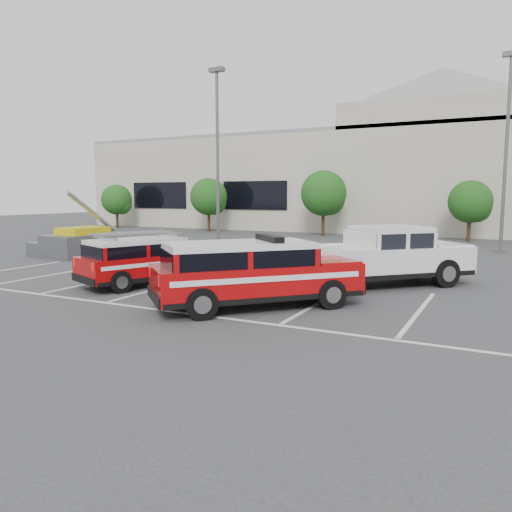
{
  "coord_description": "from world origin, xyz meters",
  "views": [
    {
      "loc": [
        7.4,
        -13.23,
        3.04
      ],
      "look_at": [
        0.04,
        1.18,
        1.05
      ],
      "focal_mm": 35.0,
      "sensor_mm": 36.0,
      "label": 1
    }
  ],
  "objects_px": {
    "convention_building": "(419,175)",
    "tree_mid_right": "(472,203)",
    "utility_rig": "(80,243)",
    "light_pole_mid": "(506,153)",
    "tree_left": "(210,198)",
    "fire_chief_suv": "(253,278)",
    "white_pickup": "(376,262)",
    "tree_mid_left": "(325,195)",
    "ladder_suv": "(146,264)",
    "tree_far_left": "(118,201)",
    "light_pole_left": "(218,158)"
  },
  "relations": [
    {
      "from": "convention_building",
      "to": "tree_mid_right",
      "type": "distance_m",
      "value": 11.2
    },
    {
      "from": "utility_rig",
      "to": "light_pole_mid",
      "type": "bearing_deg",
      "value": 35.98
    },
    {
      "from": "tree_left",
      "to": "fire_chief_suv",
      "type": "height_order",
      "value": "tree_left"
    },
    {
      "from": "tree_mid_right",
      "to": "white_pickup",
      "type": "distance_m",
      "value": 18.82
    },
    {
      "from": "fire_chief_suv",
      "to": "utility_rig",
      "type": "relative_size",
      "value": 1.38
    },
    {
      "from": "tree_mid_left",
      "to": "light_pole_mid",
      "type": "relative_size",
      "value": 0.47
    },
    {
      "from": "tree_mid_left",
      "to": "tree_mid_right",
      "type": "xyz_separation_m",
      "value": [
        10.0,
        -0.0,
        -0.54
      ]
    },
    {
      "from": "convention_building",
      "to": "tree_mid_left",
      "type": "height_order",
      "value": "convention_building"
    },
    {
      "from": "convention_building",
      "to": "ladder_suv",
      "type": "distance_m",
      "value": 32.34
    },
    {
      "from": "tree_mid_right",
      "to": "light_pole_mid",
      "type": "height_order",
      "value": "light_pole_mid"
    },
    {
      "from": "white_pickup",
      "to": "utility_rig",
      "type": "bearing_deg",
      "value": -140.93
    },
    {
      "from": "convention_building",
      "to": "white_pickup",
      "type": "relative_size",
      "value": 9.72
    },
    {
      "from": "tree_mid_right",
      "to": "ladder_suv",
      "type": "distance_m",
      "value": 23.76
    },
    {
      "from": "tree_left",
      "to": "tree_mid_left",
      "type": "xyz_separation_m",
      "value": [
        10.0,
        0.0,
        0.27
      ]
    },
    {
      "from": "light_pole_mid",
      "to": "tree_far_left",
      "type": "bearing_deg",
      "value": 169.27
    },
    {
      "from": "light_pole_left",
      "to": "fire_chief_suv",
      "type": "height_order",
      "value": "light_pole_left"
    },
    {
      "from": "convention_building",
      "to": "tree_left",
      "type": "relative_size",
      "value": 13.58
    },
    {
      "from": "light_pole_left",
      "to": "fire_chief_suv",
      "type": "relative_size",
      "value": 1.9
    },
    {
      "from": "tree_far_left",
      "to": "light_pole_mid",
      "type": "xyz_separation_m",
      "value": [
        31.91,
        -6.05,
        2.68
      ]
    },
    {
      "from": "tree_far_left",
      "to": "fire_chief_suv",
      "type": "height_order",
      "value": "tree_far_left"
    },
    {
      "from": "light_pole_mid",
      "to": "utility_rig",
      "type": "bearing_deg",
      "value": -149.31
    },
    {
      "from": "utility_rig",
      "to": "ladder_suv",
      "type": "bearing_deg",
      "value": -25.65
    },
    {
      "from": "light_pole_left",
      "to": "light_pole_mid",
      "type": "xyz_separation_m",
      "value": [
        15.0,
        4.0,
        0.0
      ]
    },
    {
      "from": "tree_far_left",
      "to": "light_pole_mid",
      "type": "relative_size",
      "value": 0.39
    },
    {
      "from": "convention_building",
      "to": "tree_mid_right",
      "type": "xyz_separation_m",
      "value": [
        4.91,
        -9.82,
        -2.22
      ]
    },
    {
      "from": "tree_mid_right",
      "to": "utility_rig",
      "type": "relative_size",
      "value": 1.02
    },
    {
      "from": "light_pole_mid",
      "to": "ladder_suv",
      "type": "distance_m",
      "value": 19.69
    },
    {
      "from": "tree_mid_left",
      "to": "convention_building",
      "type": "bearing_deg",
      "value": 62.6
    },
    {
      "from": "light_pole_mid",
      "to": "fire_chief_suv",
      "type": "xyz_separation_m",
      "value": [
        -5.73,
        -17.39,
        -4.39
      ]
    },
    {
      "from": "tree_far_left",
      "to": "utility_rig",
      "type": "relative_size",
      "value": 1.02
    },
    {
      "from": "convention_building",
      "to": "light_pole_left",
      "type": "height_order",
      "value": "convention_building"
    },
    {
      "from": "tree_mid_left",
      "to": "white_pickup",
      "type": "distance_m",
      "value": 20.58
    },
    {
      "from": "convention_building",
      "to": "fire_chief_suv",
      "type": "height_order",
      "value": "convention_building"
    },
    {
      "from": "tree_mid_right",
      "to": "light_pole_mid",
      "type": "relative_size",
      "value": 0.39
    },
    {
      "from": "light_pole_mid",
      "to": "white_pickup",
      "type": "distance_m",
      "value": 13.83
    },
    {
      "from": "tree_left",
      "to": "white_pickup",
      "type": "distance_m",
      "value": 26.26
    },
    {
      "from": "convention_building",
      "to": "ladder_suv",
      "type": "height_order",
      "value": "convention_building"
    },
    {
      "from": "tree_far_left",
      "to": "ladder_suv",
      "type": "xyz_separation_m",
      "value": [
        21.36,
        -22.06,
        -1.79
      ]
    },
    {
      "from": "tree_mid_right",
      "to": "tree_left",
      "type": "bearing_deg",
      "value": 180.0
    },
    {
      "from": "light_pole_left",
      "to": "ladder_suv",
      "type": "distance_m",
      "value": 13.57
    },
    {
      "from": "utility_rig",
      "to": "light_pole_left",
      "type": "bearing_deg",
      "value": 67.66
    },
    {
      "from": "light_pole_left",
      "to": "utility_rig",
      "type": "xyz_separation_m",
      "value": [
        -3.72,
        -7.11,
        -4.54
      ]
    },
    {
      "from": "ladder_suv",
      "to": "utility_rig",
      "type": "xyz_separation_m",
      "value": [
        -8.18,
        4.9,
        -0.07
      ]
    },
    {
      "from": "ladder_suv",
      "to": "tree_mid_left",
      "type": "bearing_deg",
      "value": 115.13
    },
    {
      "from": "tree_mid_right",
      "to": "utility_rig",
      "type": "bearing_deg",
      "value": -134.42
    },
    {
      "from": "light_pole_mid",
      "to": "white_pickup",
      "type": "bearing_deg",
      "value": -105.73
    },
    {
      "from": "tree_far_left",
      "to": "white_pickup",
      "type": "height_order",
      "value": "tree_far_left"
    },
    {
      "from": "tree_far_left",
      "to": "utility_rig",
      "type": "bearing_deg",
      "value": -52.46
    },
    {
      "from": "tree_left",
      "to": "ladder_suv",
      "type": "height_order",
      "value": "tree_left"
    },
    {
      "from": "ladder_suv",
      "to": "fire_chief_suv",
      "type": "bearing_deg",
      "value": 5.71
    }
  ]
}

